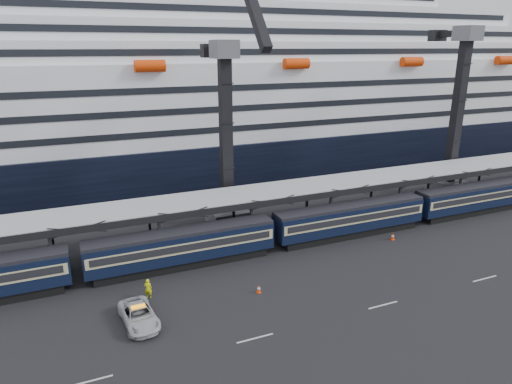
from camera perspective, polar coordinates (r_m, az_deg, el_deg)
ground at (r=53.43m, az=24.88°, el=-7.51°), size 260.00×260.00×0.00m
train at (r=56.27m, az=14.52°, el=-2.68°), size 133.05×3.00×4.05m
canopy at (r=61.11m, az=15.97°, el=1.83°), size 130.00×6.25×5.53m
cruise_ship at (r=86.06m, az=2.24°, el=11.77°), size 214.09×28.84×34.00m
crane_dark_near at (r=53.85m, az=-3.64°, el=7.69°), size 4.50×17.75×35.08m
crane_dark_mid at (r=72.33m, az=24.20°, el=9.92°), size 4.50×18.24×39.64m
pickup_truck at (r=38.96m, az=-14.42°, el=-14.73°), size 2.93×5.57×1.49m
worker at (r=42.23m, az=-13.34°, el=-11.64°), size 0.79×0.67×1.83m
traffic_cone_b at (r=39.32m, az=-15.60°, el=-15.16°), size 0.37×0.37×0.75m
traffic_cone_c at (r=42.17m, az=0.36°, el=-11.99°), size 0.39×0.39×0.78m
traffic_cone_d at (r=55.09m, az=16.73°, el=-5.31°), size 0.44×0.44×0.87m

